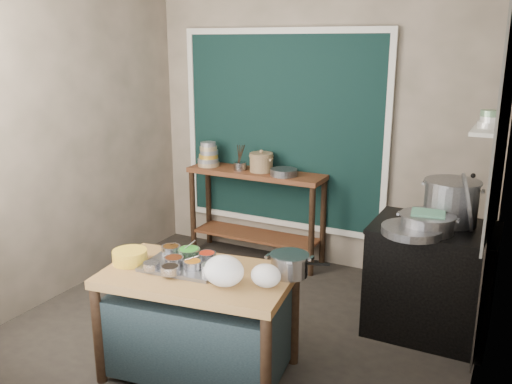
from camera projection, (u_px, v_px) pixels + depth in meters
The scene contains 30 objects.
floor at pixel (245, 323), 4.46m from camera, with size 3.50×3.00×0.02m, color black.
back_wall at pixel (316, 128), 5.37m from camera, with size 3.50×0.02×2.80m, color gray.
left_wall at pixel (71, 137), 4.85m from camera, with size 0.02×3.00×2.80m, color gray.
right_wall at pixel (497, 182), 3.31m from camera, with size 0.02×3.00×2.80m, color gray.
curtain_panel at pixel (282, 131), 5.51m from camera, with size 2.10×0.02×1.90m, color black.
curtain_frame at pixel (282, 131), 5.50m from camera, with size 2.22×0.03×2.02m, color beige, non-canonical shape.
tile_panel at pixel (507, 99), 3.67m from camera, with size 0.02×1.70×1.70m, color #B2B2AA.
soot_patch at pixel (489, 252), 4.06m from camera, with size 0.01×1.30×1.30m, color black.
wall_shelf at pixel (490, 129), 4.04m from camera, with size 0.22×0.70×0.03m, color beige.
prep_table at pixel (199, 323), 3.69m from camera, with size 1.25×0.72×0.75m, color brown.
back_counter at pixel (256, 215), 5.67m from camera, with size 1.45×0.40×0.95m, color #5D2E1A.
stove_block at pixel (430, 281), 4.22m from camera, with size 0.90×0.68×0.85m, color black.
stove_top at pixel (435, 228), 4.10m from camera, with size 0.92×0.69×0.03m, color black.
condiment_tray at pixel (184, 265), 3.67m from camera, with size 0.53×0.38×0.02m, color gray.
condiment_bowls at pixel (186, 259), 3.67m from camera, with size 0.54×0.43×0.06m.
yellow_basin at pixel (130, 257), 3.73m from camera, with size 0.24×0.24×0.09m, color gold.
saucepan at pixel (289, 265), 3.53m from camera, with size 0.26×0.26×0.14m, color gray, non-canonical shape.
plastic_bag_a at pixel (224, 271), 3.37m from camera, with size 0.26×0.22×0.20m, color white.
plastic_bag_b at pixel (266, 276), 3.36m from camera, with size 0.20×0.17×0.15m, color white.
bowl_stack at pixel (209, 156), 5.73m from camera, with size 0.23×0.23×0.26m.
utensil_cup at pixel (240, 166), 5.57m from camera, with size 0.14×0.14×0.08m, color gray.
ceramic_crock at pixel (261, 163), 5.50m from camera, with size 0.25×0.25×0.17m, color olive, non-canonical shape.
wide_bowl at pixel (284, 172), 5.34m from camera, with size 0.27×0.27×0.07m, color gray.
stock_pot at pixel (451, 202), 4.13m from camera, with size 0.43×0.43×0.34m, color gray, non-canonical shape.
pot_lid at pixel (467, 202), 3.97m from camera, with size 0.43×0.43×0.02m, color gray.
steamer at pixel (427, 223), 3.96m from camera, with size 0.41×0.41×0.13m, color gray, non-canonical shape.
green_cloth at pixel (428, 213), 3.94m from camera, with size 0.24×0.18×0.02m, color #529175.
shallow_pan at pixel (412, 230), 3.91m from camera, with size 0.44×0.44×0.06m, color gray.
shelf_bowl_stack at pixel (490, 120), 3.94m from camera, with size 0.16×0.16×0.13m.
shelf_bowl_green at pixel (492, 120), 4.21m from camera, with size 0.14×0.14×0.05m, color gray.
Camera 1 is at (1.91, -3.52, 2.23)m, focal length 38.00 mm.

